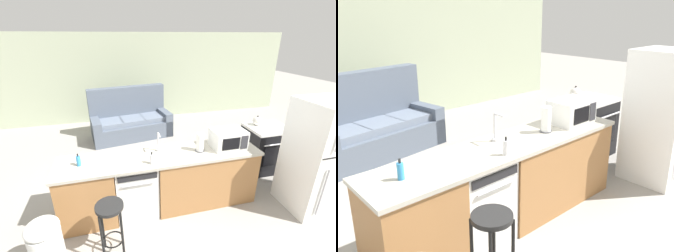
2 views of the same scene
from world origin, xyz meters
TOP-DOWN VIEW (x-y plane):
  - ground_plane at (0.00, 0.00)m, footprint 24.00×24.00m
  - wall_back at (0.30, 4.20)m, footprint 10.00×0.06m
  - kitchen_counter at (0.24, 0.00)m, footprint 2.94×0.66m
  - dishwasher at (-0.25, -0.00)m, footprint 0.58×0.61m
  - stove_range at (2.35, 0.55)m, footprint 0.76×0.68m
  - refrigerator at (2.35, -0.55)m, footprint 0.72×0.73m
  - microwave at (1.19, -0.00)m, footprint 0.50×0.37m
  - sink_faucet at (0.12, 0.13)m, footprint 0.07×0.18m
  - paper_towel_roll at (0.72, -0.02)m, footprint 0.14×0.14m
  - soap_bottle at (-0.04, -0.20)m, footprint 0.06×0.06m
  - dish_soap_bottle at (-0.98, -0.00)m, footprint 0.06×0.06m
  - kettle at (2.18, 0.68)m, footprint 0.21×0.17m
  - bar_stool at (-0.62, -0.68)m, footprint 0.32×0.32m
  - couch at (-0.05, 2.87)m, footprint 2.11×1.19m

SIDE VIEW (x-z plane):
  - ground_plane at x=0.00m, z-range 0.00..0.00m
  - couch at x=-0.05m, z-range -0.24..1.03m
  - kitchen_counter at x=0.24m, z-range -0.03..0.87m
  - dishwasher at x=-0.25m, z-range 0.00..0.84m
  - stove_range at x=2.35m, z-range 0.00..0.90m
  - bar_stool at x=-0.62m, z-range 0.17..0.91m
  - refrigerator at x=2.35m, z-range 0.00..1.71m
  - soap_bottle at x=-0.04m, z-range 0.88..1.06m
  - dish_soap_bottle at x=-0.98m, z-range 0.88..1.06m
  - kettle at x=2.18m, z-range 0.89..1.08m
  - sink_faucet at x=0.12m, z-range 0.88..1.18m
  - paper_towel_roll at x=0.72m, z-range 0.90..1.18m
  - microwave at x=1.19m, z-range 0.90..1.18m
  - wall_back at x=0.30m, z-range 0.00..2.60m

